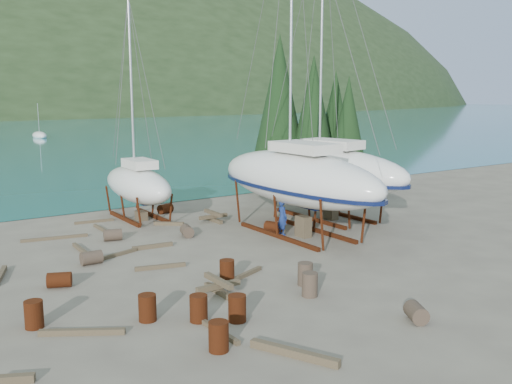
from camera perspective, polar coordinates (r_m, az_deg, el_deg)
ground at (r=24.95m, az=1.15°, el=-7.10°), size 600.00×600.00×0.00m
far_house_right at (r=214.03m, az=-22.68°, el=7.87°), size 6.60×5.60×5.60m
cypress_near_right at (r=41.06m, az=5.74°, el=7.70°), size 3.60×3.60×10.00m
cypress_mid_right at (r=40.60m, az=9.17°, el=6.37°), size 3.06×3.06×8.50m
cypress_back_left at (r=41.68m, az=2.37°, el=8.96°), size 4.14×4.14×11.50m
cypress_far_right at (r=43.81m, az=7.91°, el=7.02°), size 3.24×3.24×9.00m
moored_boat_mid at (r=102.50m, az=-20.84°, el=5.30°), size 2.00×5.00×6.05m
large_sailboat_near at (r=29.34m, az=4.11°, el=1.46°), size 3.76×11.96×18.72m
large_sailboat_far at (r=33.61m, az=6.97°, el=2.26°), size 5.21×11.60×17.70m
small_sailboat_shore at (r=33.88m, az=-11.76°, el=0.80°), size 2.72×7.99×12.66m
worker at (r=29.63m, az=2.64°, el=-2.53°), size 0.46×0.69×1.88m
drum_0 at (r=19.08m, az=-10.81°, el=-11.30°), size 0.58×0.58×0.88m
drum_1 at (r=19.47m, az=15.74°, el=-11.53°), size 0.94×1.05×0.58m
drum_2 at (r=23.09m, az=-19.07°, el=-8.30°), size 1.04×0.88×0.58m
drum_3 at (r=18.71m, az=-1.89°, el=-11.55°), size 0.58×0.58×0.88m
drum_4 at (r=35.46m, az=-9.05°, el=-1.66°), size 1.01×0.82×0.58m
drum_6 at (r=30.26m, az=1.74°, el=-3.52°), size 0.87×1.03×0.58m
drum_8 at (r=19.51m, az=-21.33°, el=-11.33°), size 0.58×0.58×0.88m
drum_9 at (r=29.46m, az=-14.13°, el=-4.18°), size 0.99×0.77×0.58m
drum_10 at (r=18.79m, az=-5.76°, el=-11.50°), size 0.58×0.58×0.88m
drum_11 at (r=29.59m, az=-6.92°, el=-3.89°), size 0.79×1.00×0.58m
drum_13 at (r=16.75m, az=-3.76°, el=-14.21°), size 0.58×0.58×0.88m
drum_14 at (r=22.44m, az=-2.92°, el=-7.88°), size 0.58×0.58×0.88m
drum_15 at (r=25.67m, az=-16.13°, el=-6.33°), size 0.88×0.58×0.58m
drum_16 at (r=20.98m, az=5.40°, el=-9.19°), size 0.58×0.58×0.88m
drum_17 at (r=22.13m, az=4.94°, el=-8.17°), size 0.58×0.58×0.88m
timber_0 at (r=33.85m, az=-15.86°, el=-2.84°), size 2.21×0.41×0.14m
timber_2 at (r=25.14m, az=-24.19°, el=-7.63°), size 0.92×2.25×0.19m
timber_3 at (r=18.17m, az=-4.11°, el=-13.49°), size 0.22×2.61×0.15m
timber_5 at (r=22.84m, az=-1.62°, el=-8.50°), size 2.78×1.28×0.16m
timber_6 at (r=32.26m, az=-8.72°, el=-3.14°), size 1.42×1.23×0.19m
timber_8 at (r=27.68m, az=-10.30°, el=-5.35°), size 1.97×0.40×0.19m
timber_9 at (r=31.56m, az=-15.01°, el=-3.70°), size 0.18×2.76×0.15m
timber_11 at (r=26.63m, az=-13.86°, el=-6.13°), size 2.31×0.91×0.15m
timber_12 at (r=24.47m, az=-9.53°, el=-7.37°), size 2.11×0.70×0.17m
timber_13 at (r=16.40m, az=-23.02°, el=-16.83°), size 0.99×0.63×0.22m
timber_14 at (r=18.63m, az=-17.01°, el=-13.25°), size 2.32×1.52×0.18m
timber_15 at (r=30.58m, az=-19.49°, el=-4.36°), size 3.20×0.74×0.15m
timber_16 at (r=16.54m, az=3.82°, el=-15.77°), size 1.38×2.56×0.23m
timber_17 at (r=27.78m, az=-17.01°, el=-5.60°), size 0.22×2.61×0.16m
timber_pile_fore at (r=21.20m, az=-3.78°, el=-9.36°), size 1.80×1.80×0.60m
timber_pile_aft at (r=32.89m, az=-4.30°, el=-2.44°), size 1.80×1.80×0.60m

